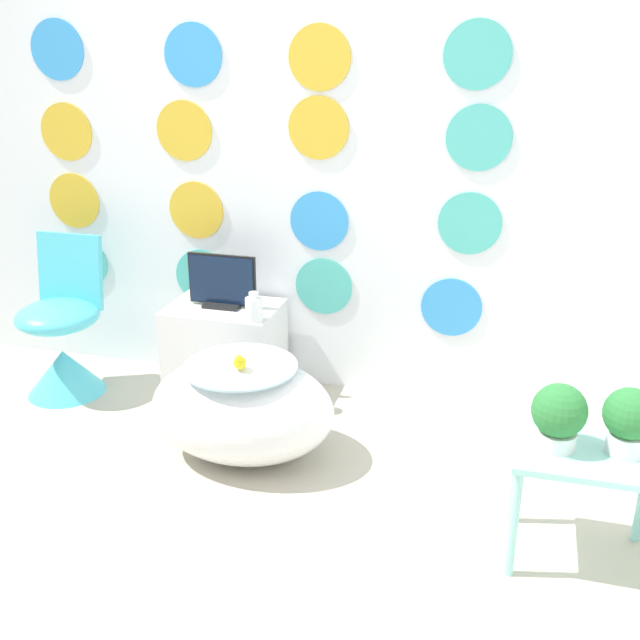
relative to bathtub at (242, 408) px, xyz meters
The scene contains 11 objects.
ground_plane 0.87m from the bathtub, 102.64° to the right, with size 12.00×12.00×0.00m, color #BCB29E.
wall_back_dotted 1.35m from the bathtub, 102.72° to the left, with size 4.97×0.05×2.60m.
bathtub is the anchor object (origin of this frame).
rubber_duck 0.27m from the bathtub, 70.41° to the right, with size 0.06×0.06×0.07m.
chair 1.18m from the bathtub, 162.85° to the left, with size 0.42×0.42×0.82m.
tv_cabinet 0.64m from the bathtub, 118.74° to the left, with size 0.56×0.40×0.48m.
tv 0.74m from the bathtub, 118.66° to the left, with size 0.36×0.12×0.27m.
vase 0.53m from the bathtub, 101.49° to the left, with size 0.09×0.09×0.15m.
side_table 1.47m from the bathtub, 14.01° to the right, with size 0.51×0.37×0.44m.
potted_plant_left 1.39m from the bathtub, 15.24° to the right, with size 0.19×0.19×0.24m.
potted_plant_right 1.60m from the bathtub, 12.35° to the right, with size 0.18×0.18×0.24m.
Camera 1 is at (1.29, -1.94, 1.80)m, focal length 42.00 mm.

